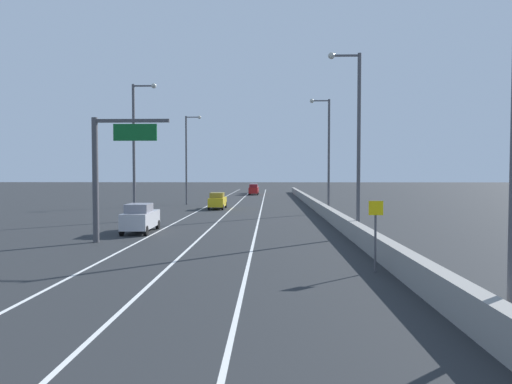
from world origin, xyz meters
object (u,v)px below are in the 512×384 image
object	(u,v)px
lamp_post_left_far	(188,154)
car_silver_2	(140,218)
car_red_0	(254,190)
overhead_sign_gantry	(107,164)
car_yellow_1	(217,201)
car_white_3	(254,188)
lamp_post_right_second	(355,133)
speed_advisory_sign	(376,230)
lamp_post_right_third	(327,149)
lamp_post_right_near	(508,69)
lamp_post_left_mid	(136,144)

from	to	relation	value
lamp_post_left_far	car_silver_2	distance (m)	29.89
car_red_0	overhead_sign_gantry	bearing A→B (deg)	-96.02
car_yellow_1	car_white_3	distance (m)	43.46
lamp_post_left_far	car_red_0	bearing A→B (deg)	74.75
lamp_post_left_far	car_silver_2	xyz separation A→B (m)	(1.86, -29.27, -5.73)
lamp_post_right_second	car_white_3	bearing A→B (deg)	97.49
speed_advisory_sign	lamp_post_right_third	bearing A→B (deg)	86.93
speed_advisory_sign	lamp_post_left_far	size ratio (longest dim) A/B	0.25
lamp_post_right_near	lamp_post_left_far	xyz separation A→B (m)	(-16.92, 49.37, 0.00)
speed_advisory_sign	car_yellow_1	size ratio (longest dim) A/B	0.64
car_yellow_1	car_white_3	size ratio (longest dim) A/B	0.99
lamp_post_right_near	lamp_post_left_far	world-z (taller)	same
lamp_post_left_far	lamp_post_right_third	bearing A→B (deg)	-37.96
lamp_post_right_third	car_red_0	xyz separation A→B (m)	(-9.08, 42.10, -5.72)
overhead_sign_gantry	lamp_post_right_near	bearing A→B (deg)	-44.43
car_silver_2	lamp_post_left_far	bearing A→B (deg)	93.63
lamp_post_right_near	car_white_3	world-z (taller)	lamp_post_right_near
lamp_post_right_near	car_red_0	xyz separation A→B (m)	(-9.05, 78.24, -5.72)
overhead_sign_gantry	lamp_post_right_second	distance (m)	15.65
car_yellow_1	car_white_3	world-z (taller)	car_white_3
overhead_sign_gantry	lamp_post_right_third	size ratio (longest dim) A/B	0.63
lamp_post_right_second	car_yellow_1	world-z (taller)	lamp_post_right_second
overhead_sign_gantry	car_white_3	size ratio (longest dim) A/B	1.60
overhead_sign_gantry	lamp_post_left_mid	distance (m)	12.62
lamp_post_left_mid	car_silver_2	xyz separation A→B (m)	(2.47, -7.59, -5.73)
lamp_post_right_third	lamp_post_left_far	world-z (taller)	same
overhead_sign_gantry	lamp_post_right_near	size ratio (longest dim) A/B	0.63
speed_advisory_sign	car_silver_2	world-z (taller)	speed_advisory_sign
car_silver_2	overhead_sign_gantry	bearing A→B (deg)	-97.38
lamp_post_right_second	car_white_3	size ratio (longest dim) A/B	2.55
lamp_post_right_third	lamp_post_left_far	distance (m)	21.51
speed_advisory_sign	lamp_post_left_mid	distance (m)	26.26
overhead_sign_gantry	car_red_0	world-z (taller)	overhead_sign_gantry
overhead_sign_gantry	car_yellow_1	world-z (taller)	overhead_sign_gantry
overhead_sign_gantry	car_white_3	world-z (taller)	overhead_sign_gantry
overhead_sign_gantry	lamp_post_left_mid	world-z (taller)	lamp_post_left_mid
lamp_post_right_second	lamp_post_right_third	xyz separation A→B (m)	(0.43, 18.07, 0.00)
car_yellow_1	car_silver_2	world-z (taller)	car_silver_2
lamp_post_left_far	car_silver_2	bearing A→B (deg)	-86.37
lamp_post_left_mid	lamp_post_right_near	bearing A→B (deg)	-57.66
speed_advisory_sign	lamp_post_left_far	bearing A→B (deg)	110.22
lamp_post_right_third	car_white_3	size ratio (longest dim) A/B	2.55
speed_advisory_sign	lamp_post_right_near	size ratio (longest dim) A/B	0.25
lamp_post_right_near	lamp_post_left_mid	xyz separation A→B (m)	(-17.53, 27.68, 0.00)
speed_advisory_sign	car_white_3	xyz separation A→B (m)	(-7.70, 77.59, -0.71)
lamp_post_left_mid	car_white_3	bearing A→B (deg)	81.74
speed_advisory_sign	lamp_post_right_second	bearing A→B (deg)	84.02
lamp_post_right_third	car_white_3	bearing A→B (deg)	100.68
lamp_post_left_far	lamp_post_right_second	bearing A→B (deg)	-62.16
lamp_post_right_second	lamp_post_right_near	bearing A→B (deg)	-88.77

